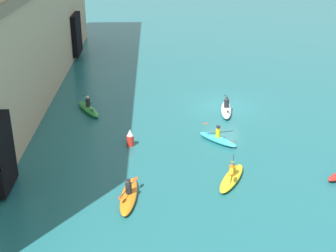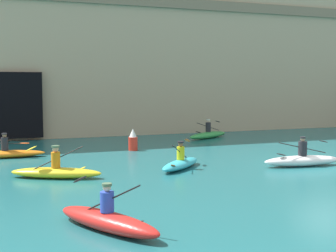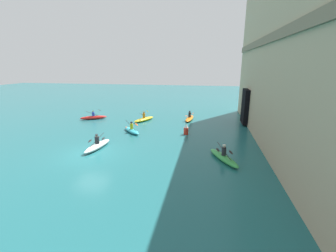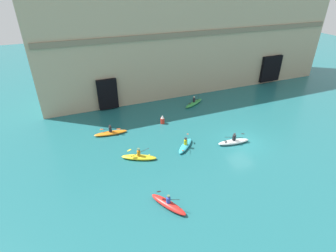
# 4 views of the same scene
# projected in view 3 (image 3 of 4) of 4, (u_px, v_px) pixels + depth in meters

# --- Properties ---
(ground_plane) EXTENTS (120.00, 120.00, 0.00)m
(ground_plane) POSITION_uv_depth(u_px,v_px,m) (90.00, 154.00, 17.24)
(ground_plane) COLOR #1E6066
(kayak_green) EXTENTS (3.45, 2.31, 1.17)m
(kayak_green) POSITION_uv_depth(u_px,v_px,m) (224.00, 157.00, 16.04)
(kayak_green) COLOR green
(kayak_green) RESTS_ON ground
(kayak_orange) EXTENTS (3.55, 1.05, 1.12)m
(kayak_orange) POSITION_uv_depth(u_px,v_px,m) (190.00, 118.00, 27.86)
(kayak_orange) COLOR orange
(kayak_orange) RESTS_ON ground
(kayak_white) EXTENTS (3.39, 1.15, 1.20)m
(kayak_white) POSITION_uv_depth(u_px,v_px,m) (97.00, 145.00, 18.31)
(kayak_white) COLOR white
(kayak_white) RESTS_ON ground
(kayak_red) EXTENTS (2.14, 3.12, 1.23)m
(kayak_red) POSITION_uv_depth(u_px,v_px,m) (94.00, 117.00, 28.10)
(kayak_red) COLOR red
(kayak_red) RESTS_ON ground
(kayak_yellow) EXTENTS (3.30, 2.16, 1.19)m
(kayak_yellow) POSITION_uv_depth(u_px,v_px,m) (144.00, 119.00, 27.30)
(kayak_yellow) COLOR yellow
(kayak_yellow) RESTS_ON ground
(kayak_cyan) EXTENTS (2.62, 2.52, 1.12)m
(kayak_cyan) POSITION_uv_depth(u_px,v_px,m) (132.00, 130.00, 22.69)
(kayak_cyan) COLOR #33B2C6
(kayak_cyan) RESTS_ON ground
(marker_buoy) EXTENTS (0.45, 0.45, 1.09)m
(marker_buoy) POSITION_uv_depth(u_px,v_px,m) (186.00, 129.00, 21.99)
(marker_buoy) COLOR red
(marker_buoy) RESTS_ON ground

